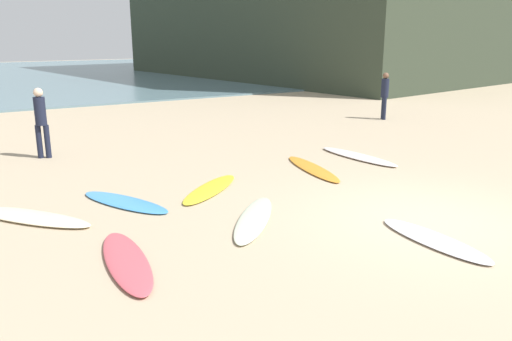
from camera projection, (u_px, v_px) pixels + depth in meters
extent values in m
plane|color=tan|center=(428.00, 220.00, 8.78)|extent=(120.00, 120.00, 0.00)
cube|color=slate|center=(39.00, 75.00, 39.58)|extent=(120.00, 40.00, 0.08)
ellipsoid|color=orange|center=(313.00, 168.00, 12.03)|extent=(1.04, 2.60, 0.07)
ellipsoid|color=white|center=(434.00, 240.00, 7.86)|extent=(0.62, 2.08, 0.07)
ellipsoid|color=silver|center=(254.00, 219.00, 8.76)|extent=(1.93, 2.10, 0.07)
ellipsoid|color=white|center=(358.00, 156.00, 13.18)|extent=(0.65, 2.62, 0.09)
ellipsoid|color=yellow|center=(210.00, 189.00, 10.45)|extent=(2.06, 1.81, 0.07)
ellipsoid|color=#F6E4BD|center=(30.00, 217.00, 8.82)|extent=(1.99, 2.37, 0.09)
ellipsoid|color=#D4525D|center=(127.00, 261.00, 7.11)|extent=(0.84, 2.30, 0.08)
ellipsoid|color=#4596DF|center=(125.00, 202.00, 9.63)|extent=(1.40, 2.23, 0.06)
cylinder|color=#191E33|center=(384.00, 109.00, 18.96)|extent=(0.14, 0.14, 0.82)
cylinder|color=#191E33|center=(383.00, 108.00, 19.15)|extent=(0.14, 0.14, 0.82)
cylinder|color=#191E33|center=(385.00, 88.00, 18.86)|extent=(0.39, 0.39, 0.68)
sphere|color=brown|center=(386.00, 76.00, 18.75)|extent=(0.22, 0.22, 0.22)
cylinder|color=#191E33|center=(39.00, 142.00, 13.08)|extent=(0.14, 0.14, 0.85)
cylinder|color=#191E33|center=(47.00, 141.00, 13.11)|extent=(0.14, 0.14, 0.85)
cylinder|color=#191E33|center=(40.00, 111.00, 12.89)|extent=(0.37, 0.37, 0.71)
sphere|color=beige|center=(38.00, 92.00, 12.77)|extent=(0.23, 0.23, 0.23)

